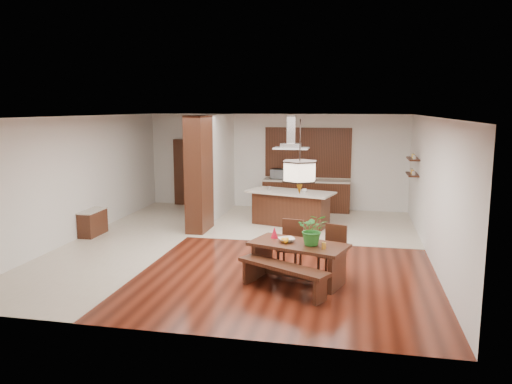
% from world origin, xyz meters
% --- Properties ---
extents(room_shell, '(9.00, 9.04, 2.92)m').
position_xyz_m(room_shell, '(0.00, 0.00, 2.06)').
color(room_shell, '#3A130A').
rests_on(room_shell, ground).
extents(tile_hallway, '(2.50, 9.00, 0.01)m').
position_xyz_m(tile_hallway, '(-2.75, 0.00, 0.01)').
color(tile_hallway, beige).
rests_on(tile_hallway, ground).
extents(tile_kitchen, '(5.50, 4.00, 0.01)m').
position_xyz_m(tile_kitchen, '(1.25, 2.50, 0.01)').
color(tile_kitchen, beige).
rests_on(tile_kitchen, ground).
extents(soffit_band, '(8.00, 9.00, 0.02)m').
position_xyz_m(soffit_band, '(0.00, 0.00, 2.88)').
color(soffit_band, '#3F1B0F').
rests_on(soffit_band, room_shell).
extents(partition_pier, '(0.45, 1.00, 2.90)m').
position_xyz_m(partition_pier, '(-1.40, 1.20, 1.45)').
color(partition_pier, black).
rests_on(partition_pier, ground).
extents(partition_stub, '(0.18, 2.40, 2.90)m').
position_xyz_m(partition_stub, '(-1.40, 3.30, 1.45)').
color(partition_stub, silver).
rests_on(partition_stub, ground).
extents(hallway_console, '(0.37, 0.88, 0.63)m').
position_xyz_m(hallway_console, '(-3.81, 0.20, 0.32)').
color(hallway_console, black).
rests_on(hallway_console, ground).
extents(hallway_doorway, '(1.10, 0.20, 2.10)m').
position_xyz_m(hallway_doorway, '(-2.70, 4.40, 1.05)').
color(hallway_doorway, black).
rests_on(hallway_doorway, ground).
extents(rear_counter, '(2.60, 0.62, 0.95)m').
position_xyz_m(rear_counter, '(1.00, 4.20, 0.48)').
color(rear_counter, black).
rests_on(rear_counter, ground).
extents(kitchen_window, '(2.60, 0.08, 1.50)m').
position_xyz_m(kitchen_window, '(1.00, 4.46, 1.75)').
color(kitchen_window, brown).
rests_on(kitchen_window, room_shell).
extents(shelf_lower, '(0.26, 0.90, 0.04)m').
position_xyz_m(shelf_lower, '(3.87, 2.60, 1.40)').
color(shelf_lower, black).
rests_on(shelf_lower, room_shell).
extents(shelf_upper, '(0.26, 0.90, 0.04)m').
position_xyz_m(shelf_upper, '(3.87, 2.60, 1.80)').
color(shelf_upper, black).
rests_on(shelf_upper, room_shell).
extents(dining_table, '(1.88, 1.34, 0.71)m').
position_xyz_m(dining_table, '(1.49, -2.06, 0.52)').
color(dining_table, black).
rests_on(dining_table, ground).
extents(dining_bench, '(1.67, 1.15, 0.48)m').
position_xyz_m(dining_bench, '(1.30, -2.65, 0.24)').
color(dining_bench, black).
rests_on(dining_bench, ground).
extents(dining_chair_left, '(0.49, 0.49, 0.96)m').
position_xyz_m(dining_chair_left, '(1.25, -1.44, 0.48)').
color(dining_chair_left, black).
rests_on(dining_chair_left, ground).
extents(dining_chair_right, '(0.55, 0.55, 0.96)m').
position_xyz_m(dining_chair_right, '(2.06, -1.70, 0.48)').
color(dining_chair_right, black).
rests_on(dining_chair_right, ground).
extents(pendant_lantern, '(0.64, 0.64, 1.31)m').
position_xyz_m(pendant_lantern, '(1.49, -2.06, 2.25)').
color(pendant_lantern, beige).
rests_on(pendant_lantern, room_shell).
extents(foliage_plant, '(0.55, 0.49, 0.57)m').
position_xyz_m(foliage_plant, '(1.75, -2.14, 0.99)').
color(foliage_plant, '#277728').
rests_on(foliage_plant, dining_table).
extents(fruit_bowl, '(0.38, 0.38, 0.07)m').
position_xyz_m(fruit_bowl, '(1.27, -2.00, 0.74)').
color(fruit_bowl, beige).
rests_on(fruit_bowl, dining_table).
extents(napkin_cone, '(0.14, 0.14, 0.21)m').
position_xyz_m(napkin_cone, '(1.01, -1.79, 0.81)').
color(napkin_cone, red).
rests_on(napkin_cone, dining_table).
extents(gold_ornament, '(0.09, 0.09, 0.11)m').
position_xyz_m(gold_ornament, '(1.96, -2.33, 0.76)').
color(gold_ornament, gold).
rests_on(gold_ornament, dining_table).
extents(kitchen_island, '(2.41, 1.53, 0.92)m').
position_xyz_m(kitchen_island, '(0.78, 2.23, 0.47)').
color(kitchen_island, black).
rests_on(kitchen_island, ground).
extents(range_hood, '(0.90, 0.55, 0.87)m').
position_xyz_m(range_hood, '(0.78, 2.23, 2.46)').
color(range_hood, silver).
rests_on(range_hood, room_shell).
extents(island_cup, '(0.15, 0.15, 0.09)m').
position_xyz_m(island_cup, '(1.16, 2.12, 0.97)').
color(island_cup, white).
rests_on(island_cup, kitchen_island).
extents(microwave, '(0.60, 0.47, 0.30)m').
position_xyz_m(microwave, '(0.20, 4.22, 1.10)').
color(microwave, silver).
rests_on(microwave, rear_counter).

